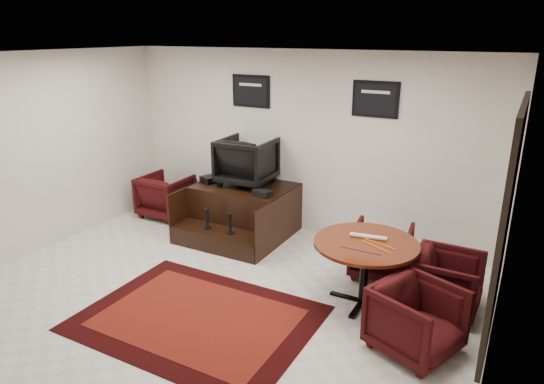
# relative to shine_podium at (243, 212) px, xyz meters

# --- Properties ---
(ground) EXTENTS (6.00, 6.00, 0.00)m
(ground) POSITION_rel_shine_podium_xyz_m (0.73, -1.89, -0.35)
(ground) COLOR beige
(ground) RESTS_ON ground
(room_shell) EXTENTS (6.02, 5.02, 2.81)m
(room_shell) POSITION_rel_shine_podium_xyz_m (1.14, -1.77, 1.43)
(room_shell) COLOR silver
(room_shell) RESTS_ON ground
(area_rug) EXTENTS (2.53, 1.90, 0.01)m
(area_rug) POSITION_rel_shine_podium_xyz_m (0.83, -2.31, -0.35)
(area_rug) COLOR black
(area_rug) RESTS_ON ground
(shine_podium) EXTENTS (1.49, 1.54, 0.77)m
(shine_podium) POSITION_rel_shine_podium_xyz_m (0.00, 0.00, 0.00)
(shine_podium) COLOR black
(shine_podium) RESTS_ON ground
(shine_chair) EXTENTS (0.82, 0.78, 0.81)m
(shine_chair) POSITION_rel_shine_podium_xyz_m (0.00, 0.15, 0.82)
(shine_chair) COLOR black
(shine_chair) RESTS_ON shine_podium
(shoes_pair) EXTENTS (0.30, 0.34, 0.10)m
(shoes_pair) POSITION_rel_shine_podium_xyz_m (-0.56, -0.04, 0.47)
(shoes_pair) COLOR black
(shoes_pair) RESTS_ON shine_podium
(polish_kit) EXTENTS (0.28, 0.21, 0.09)m
(polish_kit) POSITION_rel_shine_podium_xyz_m (0.50, -0.25, 0.46)
(polish_kit) COLOR black
(polish_kit) RESTS_ON shine_podium
(umbrella_black) EXTENTS (0.31, 0.12, 0.83)m
(umbrella_black) POSITION_rel_shine_podium_xyz_m (-0.91, -0.12, 0.06)
(umbrella_black) COLOR black
(umbrella_black) RESTS_ON ground
(umbrella_hooked) EXTENTS (0.29, 0.11, 0.78)m
(umbrella_hooked) POSITION_rel_shine_podium_xyz_m (-0.90, -0.03, 0.03)
(umbrella_hooked) COLOR black
(umbrella_hooked) RESTS_ON ground
(armchair_side) EXTENTS (0.77, 0.73, 0.79)m
(armchair_side) POSITION_rel_shine_podium_xyz_m (-1.57, 0.02, 0.04)
(armchair_side) COLOR black
(armchair_side) RESTS_ON ground
(meeting_table) EXTENTS (1.19, 1.19, 0.78)m
(meeting_table) POSITION_rel_shine_podium_xyz_m (2.33, -1.11, 0.33)
(meeting_table) COLOR #421609
(meeting_table) RESTS_ON ground
(table_chair_back) EXTENTS (0.80, 0.76, 0.75)m
(table_chair_back) POSITION_rel_shine_podium_xyz_m (2.31, -0.32, 0.02)
(table_chair_back) COLOR black
(table_chair_back) RESTS_ON ground
(table_chair_window) EXTENTS (0.70, 0.74, 0.75)m
(table_chair_window) POSITION_rel_shine_podium_xyz_m (3.20, -0.80, 0.02)
(table_chair_window) COLOR black
(table_chair_window) RESTS_ON ground
(table_chair_corner) EXTENTS (0.93, 0.96, 0.77)m
(table_chair_corner) POSITION_rel_shine_podium_xyz_m (3.07, -1.74, 0.03)
(table_chair_corner) COLOR black
(table_chair_corner) RESTS_ON ground
(paper_roll) EXTENTS (0.42, 0.11, 0.05)m
(paper_roll) POSITION_rel_shine_podium_xyz_m (2.33, -1.01, 0.45)
(paper_roll) COLOR silver
(paper_roll) RESTS_ON meeting_table
(table_clutter) EXTENTS (0.57, 0.35, 0.01)m
(table_clutter) POSITION_rel_shine_podium_xyz_m (2.45, -1.20, 0.43)
(table_clutter) COLOR orange
(table_clutter) RESTS_ON meeting_table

